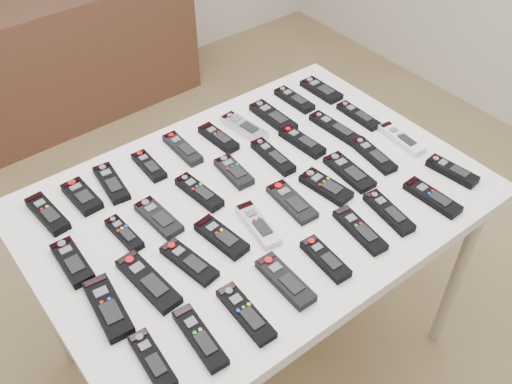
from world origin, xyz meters
TOP-DOWN VIEW (x-y plane):
  - ground at (0.00, 0.00)m, footprint 4.00×4.00m
  - table at (0.03, -0.03)m, footprint 1.25×0.88m
  - sideboard at (0.17, 1.78)m, footprint 1.40×0.41m
  - remote_0 at (-0.46, 0.26)m, footprint 0.07×0.17m
  - remote_1 at (-0.36, 0.26)m, footprint 0.07×0.14m
  - remote_2 at (-0.27, 0.27)m, footprint 0.07×0.17m
  - remote_3 at (-0.14, 0.27)m, footprint 0.05×0.14m
  - remote_4 at (-0.02, 0.27)m, footprint 0.05×0.17m
  - remote_5 at (0.10, 0.25)m, footprint 0.06×0.16m
  - remote_6 at (0.19, 0.24)m, footprint 0.07×0.18m
  - remote_7 at (0.30, 0.23)m, footprint 0.06×0.19m
  - remote_8 at (0.43, 0.27)m, footprint 0.05×0.16m
  - remote_9 at (0.54, 0.25)m, footprint 0.06×0.16m
  - remote_10 at (-0.48, 0.06)m, footprint 0.06×0.16m
  - remote_11 at (-0.33, 0.07)m, footprint 0.05×0.14m
  - remote_12 at (-0.23, 0.06)m, footprint 0.07×0.16m
  - remote_13 at (-0.09, 0.08)m, footprint 0.06×0.17m
  - remote_14 at (0.04, 0.09)m, footprint 0.06×0.14m
  - remote_15 at (0.17, 0.07)m, footprint 0.05×0.18m
  - remote_16 at (0.29, 0.07)m, footprint 0.06×0.17m
  - remote_17 at (0.42, 0.06)m, footprint 0.06×0.20m
  - remote_18 at (0.53, 0.07)m, footprint 0.04×0.17m
  - remote_19 at (-0.48, -0.12)m, footprint 0.08×0.19m
  - remote_20 at (-0.36, -0.11)m, footprint 0.08×0.21m
  - remote_21 at (-0.25, -0.12)m, footprint 0.08×0.17m
  - remote_22 at (-0.14, -0.10)m, footprint 0.08×0.16m
  - remote_23 at (-0.04, -0.12)m, footprint 0.07×0.17m
  - remote_24 at (0.09, -0.11)m, footprint 0.07×0.17m
  - remote_25 at (0.21, -0.12)m, footprint 0.08×0.16m
  - remote_26 at (0.31, -0.12)m, footprint 0.07×0.18m
  - remote_27 at (0.42, -0.11)m, footprint 0.07×0.18m
  - remote_28 at (0.55, -0.11)m, footprint 0.06×0.17m
  - remote_29 at (-0.46, -0.30)m, footprint 0.06×0.16m
  - remote_30 at (-0.35, -0.32)m, footprint 0.06×0.18m
  - remote_31 at (-0.23, -0.33)m, footprint 0.05×0.18m
  - remote_32 at (-0.10, -0.31)m, footprint 0.06×0.17m
  - remote_33 at (0.02, -0.32)m, footprint 0.06×0.15m
  - remote_34 at (0.16, -0.30)m, footprint 0.07×0.18m
  - remote_35 at (0.27, -0.31)m, footprint 0.07×0.17m
  - remote_36 at (0.41, -0.34)m, footprint 0.06×0.17m
  - remote_37 at (0.55, -0.30)m, footprint 0.07×0.16m

SIDE VIEW (x-z plane):
  - ground at x=0.00m, z-range 0.00..0.00m
  - sideboard at x=0.17m, z-range 0.00..0.70m
  - table at x=0.03m, z-range 0.33..1.11m
  - remote_3 at x=-0.14m, z-range 0.78..0.80m
  - remote_18 at x=0.53m, z-range 0.78..0.80m
  - remote_24 at x=0.09m, z-range 0.78..0.80m
  - remote_9 at x=0.54m, z-range 0.78..0.80m
  - remote_2 at x=-0.27m, z-range 0.78..0.80m
  - remote_8 at x=0.43m, z-range 0.78..0.80m
  - remote_12 at x=-0.23m, z-range 0.78..0.80m
  - remote_27 at x=0.42m, z-range 0.78..0.80m
  - remote_21 at x=-0.25m, z-range 0.78..0.80m
  - remote_23 at x=-0.04m, z-range 0.78..0.80m
  - remote_26 at x=0.31m, z-range 0.78..0.80m
  - remote_31 at x=-0.23m, z-range 0.78..0.80m
  - remote_28 at x=0.55m, z-range 0.78..0.80m
  - remote_17 at x=0.42m, z-range 0.78..0.80m
  - remote_4 at x=-0.02m, z-range 0.78..0.80m
  - remote_34 at x=0.16m, z-range 0.78..0.80m
  - remote_11 at x=-0.33m, z-range 0.78..0.80m
  - remote_20 at x=-0.36m, z-range 0.78..0.80m
  - remote_29 at x=-0.46m, z-range 0.78..0.80m
  - remote_36 at x=0.41m, z-range 0.78..0.80m
  - remote_14 at x=0.04m, z-range 0.78..0.80m
  - remote_30 at x=-0.35m, z-range 0.78..0.80m
  - remote_25 at x=0.21m, z-range 0.78..0.80m
  - remote_5 at x=0.10m, z-range 0.78..0.80m
  - remote_1 at x=-0.36m, z-range 0.78..0.80m
  - remote_7 at x=0.30m, z-range 0.78..0.80m
  - remote_6 at x=0.19m, z-range 0.78..0.80m
  - remote_37 at x=0.55m, z-range 0.78..0.80m
  - remote_0 at x=-0.46m, z-range 0.78..0.80m
  - remote_35 at x=0.27m, z-range 0.78..0.80m
  - remote_33 at x=0.02m, z-range 0.78..0.80m
  - remote_10 at x=-0.48m, z-range 0.78..0.80m
  - remote_16 at x=0.29m, z-range 0.78..0.80m
  - remote_32 at x=-0.10m, z-range 0.78..0.80m
  - remote_22 at x=-0.14m, z-range 0.78..0.80m
  - remote_13 at x=-0.09m, z-range 0.78..0.80m
  - remote_15 at x=0.17m, z-range 0.78..0.80m
  - remote_19 at x=-0.48m, z-range 0.78..0.80m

